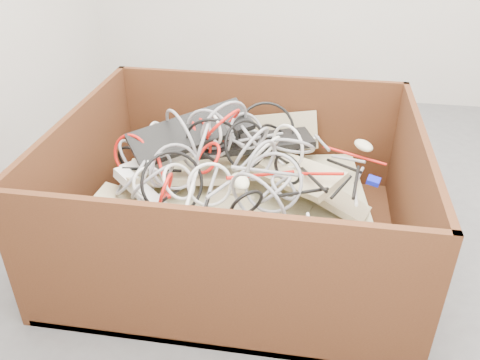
# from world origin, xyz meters

# --- Properties ---
(ground) EXTENTS (3.00, 3.00, 0.00)m
(ground) POSITION_xyz_m (0.00, 0.00, 0.00)
(ground) COLOR #4F5052
(ground) RESTS_ON ground
(cardboard_box) EXTENTS (1.31, 1.09, 0.56)m
(cardboard_box) POSITION_xyz_m (-0.28, -0.17, 0.13)
(cardboard_box) COLOR #402010
(cardboard_box) RESTS_ON ground
(keyboard_pile) EXTENTS (1.05, 1.05, 0.40)m
(keyboard_pile) POSITION_xyz_m (-0.27, -0.12, 0.28)
(keyboard_pile) COLOR tan
(keyboard_pile) RESTS_ON cardboard_box
(mice_scatter) EXTENTS (0.95, 0.74, 0.18)m
(mice_scatter) POSITION_xyz_m (-0.28, -0.14, 0.36)
(mice_scatter) COLOR beige
(mice_scatter) RESTS_ON keyboard_pile
(power_strip_left) EXTENTS (0.29, 0.17, 0.12)m
(power_strip_left) POSITION_xyz_m (-0.59, -0.14, 0.36)
(power_strip_left) COLOR silver
(power_strip_left) RESTS_ON keyboard_pile
(power_strip_right) EXTENTS (0.24, 0.20, 0.09)m
(power_strip_right) POSITION_xyz_m (-0.61, -0.32, 0.33)
(power_strip_right) COLOR silver
(power_strip_right) RESTS_ON keyboard_pile
(vga_plug) EXTENTS (0.06, 0.05, 0.03)m
(vga_plug) POSITION_xyz_m (0.23, -0.17, 0.36)
(vga_plug) COLOR #0C14B7
(vga_plug) RESTS_ON keyboard_pile
(cable_tangle) EXTENTS (1.15, 0.92, 0.47)m
(cable_tangle) POSITION_xyz_m (-0.36, -0.15, 0.40)
(cable_tangle) COLOR gray
(cable_tangle) RESTS_ON keyboard_pile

